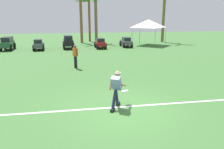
{
  "coord_description": "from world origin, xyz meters",
  "views": [
    {
      "loc": [
        -1.82,
        -7.39,
        3.37
      ],
      "look_at": [
        -0.08,
        1.73,
        0.9
      ],
      "focal_mm": 35.0,
      "sensor_mm": 36.0,
      "label": 1
    }
  ],
  "objects_px": {
    "parked_car_slot_d": "(100,43)",
    "palm_tree_far_left": "(81,14)",
    "frisbee_in_flight": "(125,91)",
    "parked_car_slot_e": "(126,42)",
    "parked_car_slot_b": "(38,44)",
    "event_tent": "(149,23)",
    "teammate_near_sideline": "(75,54)",
    "palm_tree_far_right": "(164,14)",
    "palm_tree_left_of_centre": "(89,15)",
    "parked_car_slot_c": "(68,42)",
    "palm_tree_right_of_centre": "(96,12)",
    "parked_car_slot_a": "(7,43)",
    "frisbee_thrower": "(116,87)"
  },
  "relations": [
    {
      "from": "parked_car_slot_d",
      "to": "palm_tree_far_left",
      "type": "bearing_deg",
      "value": 106.9
    },
    {
      "from": "frisbee_in_flight",
      "to": "parked_car_slot_e",
      "type": "xyz_separation_m",
      "value": [
        4.26,
        16.41,
        0.04
      ]
    },
    {
      "from": "parked_car_slot_b",
      "to": "event_tent",
      "type": "distance_m",
      "value": 12.93
    },
    {
      "from": "teammate_near_sideline",
      "to": "parked_car_slot_d",
      "type": "xyz_separation_m",
      "value": [
        2.93,
        9.18,
        -0.38
      ]
    },
    {
      "from": "teammate_near_sideline",
      "to": "palm_tree_far_right",
      "type": "relative_size",
      "value": 0.24
    },
    {
      "from": "palm_tree_far_right",
      "to": "event_tent",
      "type": "bearing_deg",
      "value": -138.43
    },
    {
      "from": "frisbee_in_flight",
      "to": "parked_car_slot_e",
      "type": "height_order",
      "value": "parked_car_slot_e"
    },
    {
      "from": "teammate_near_sideline",
      "to": "palm_tree_left_of_centre",
      "type": "xyz_separation_m",
      "value": [
        2.41,
        16.27,
        2.64
      ]
    },
    {
      "from": "parked_car_slot_c",
      "to": "parked_car_slot_e",
      "type": "height_order",
      "value": "parked_car_slot_c"
    },
    {
      "from": "parked_car_slot_e",
      "to": "palm_tree_right_of_centre",
      "type": "relative_size",
      "value": 0.31
    },
    {
      "from": "parked_car_slot_a",
      "to": "palm_tree_right_of_centre",
      "type": "relative_size",
      "value": 0.34
    },
    {
      "from": "event_tent",
      "to": "frisbee_thrower",
      "type": "bearing_deg",
      "value": -113.29
    },
    {
      "from": "palm_tree_right_of_centre",
      "to": "parked_car_slot_e",
      "type": "bearing_deg",
      "value": -62.98
    },
    {
      "from": "parked_car_slot_c",
      "to": "parked_car_slot_d",
      "type": "bearing_deg",
      "value": -7.55
    },
    {
      "from": "frisbee_in_flight",
      "to": "parked_car_slot_d",
      "type": "bearing_deg",
      "value": 85.69
    },
    {
      "from": "frisbee_thrower",
      "to": "palm_tree_right_of_centre",
      "type": "relative_size",
      "value": 0.2
    },
    {
      "from": "event_tent",
      "to": "palm_tree_far_right",
      "type": "bearing_deg",
      "value": 41.57
    },
    {
      "from": "parked_car_slot_b",
      "to": "palm_tree_left_of_centre",
      "type": "xyz_separation_m",
      "value": [
        5.98,
        7.1,
        3.01
      ]
    },
    {
      "from": "frisbee_in_flight",
      "to": "palm_tree_right_of_centre",
      "type": "distance_m",
      "value": 22.17
    },
    {
      "from": "parked_car_slot_a",
      "to": "palm_tree_far_right",
      "type": "bearing_deg",
      "value": 12.08
    },
    {
      "from": "parked_car_slot_e",
      "to": "frisbee_thrower",
      "type": "bearing_deg",
      "value": -105.61
    },
    {
      "from": "parked_car_slot_b",
      "to": "palm_tree_right_of_centre",
      "type": "height_order",
      "value": "palm_tree_right_of_centre"
    },
    {
      "from": "frisbee_in_flight",
      "to": "palm_tree_left_of_centre",
      "type": "bearing_deg",
      "value": 88.3
    },
    {
      "from": "frisbee_in_flight",
      "to": "parked_car_slot_e",
      "type": "distance_m",
      "value": 16.95
    },
    {
      "from": "frisbee_thrower",
      "to": "parked_car_slot_a",
      "type": "distance_m",
      "value": 18.52
    },
    {
      "from": "parked_car_slot_d",
      "to": "parked_car_slot_b",
      "type": "bearing_deg",
      "value": -179.9
    },
    {
      "from": "frisbee_in_flight",
      "to": "palm_tree_far_left",
      "type": "xyz_separation_m",
      "value": [
        -0.49,
        21.4,
        3.11
      ]
    },
    {
      "from": "event_tent",
      "to": "teammate_near_sideline",
      "type": "bearing_deg",
      "value": -129.43
    },
    {
      "from": "parked_car_slot_b",
      "to": "event_tent",
      "type": "relative_size",
      "value": 0.68
    },
    {
      "from": "parked_car_slot_a",
      "to": "parked_car_slot_b",
      "type": "bearing_deg",
      "value": -10.12
    },
    {
      "from": "palm_tree_right_of_centre",
      "to": "event_tent",
      "type": "distance_m",
      "value": 7.31
    },
    {
      "from": "frisbee_thrower",
      "to": "frisbee_in_flight",
      "type": "height_order",
      "value": "frisbee_thrower"
    },
    {
      "from": "frisbee_in_flight",
      "to": "teammate_near_sideline",
      "type": "xyz_separation_m",
      "value": [
        -1.73,
        6.67,
        0.42
      ]
    },
    {
      "from": "parked_car_slot_d",
      "to": "event_tent",
      "type": "bearing_deg",
      "value": 16.8
    },
    {
      "from": "parked_car_slot_d",
      "to": "palm_tree_far_right",
      "type": "height_order",
      "value": "palm_tree_far_right"
    },
    {
      "from": "parked_car_slot_b",
      "to": "parked_car_slot_c",
      "type": "xyz_separation_m",
      "value": [
        3.05,
        0.47,
        0.18
      ]
    },
    {
      "from": "parked_car_slot_e",
      "to": "parked_car_slot_c",
      "type": "bearing_deg",
      "value": -179.09
    },
    {
      "from": "parked_car_slot_d",
      "to": "palm_tree_far_left",
      "type": "height_order",
      "value": "palm_tree_far_left"
    },
    {
      "from": "parked_car_slot_b",
      "to": "parked_car_slot_e",
      "type": "xyz_separation_m",
      "value": [
        9.55,
        0.57,
        0.0
      ]
    },
    {
      "from": "parked_car_slot_d",
      "to": "frisbee_thrower",
      "type": "bearing_deg",
      "value": -95.66
    },
    {
      "from": "parked_car_slot_c",
      "to": "event_tent",
      "type": "bearing_deg",
      "value": 8.31
    },
    {
      "from": "parked_car_slot_b",
      "to": "parked_car_slot_e",
      "type": "distance_m",
      "value": 9.57
    },
    {
      "from": "frisbee_thrower",
      "to": "teammate_near_sideline",
      "type": "relative_size",
      "value": 0.9
    },
    {
      "from": "frisbee_thrower",
      "to": "frisbee_in_flight",
      "type": "xyz_separation_m",
      "value": [
        0.4,
        0.28,
        -0.27
      ]
    },
    {
      "from": "event_tent",
      "to": "palm_tree_far_left",
      "type": "bearing_deg",
      "value": 154.79
    },
    {
      "from": "parked_car_slot_b",
      "to": "parked_car_slot_c",
      "type": "relative_size",
      "value": 0.94
    },
    {
      "from": "parked_car_slot_a",
      "to": "event_tent",
      "type": "relative_size",
      "value": 0.73
    },
    {
      "from": "frisbee_in_flight",
      "to": "frisbee_thrower",
      "type": "bearing_deg",
      "value": -144.8
    },
    {
      "from": "palm_tree_left_of_centre",
      "to": "event_tent",
      "type": "xyz_separation_m",
      "value": [
        6.66,
        -5.23,
        -1.01
      ]
    },
    {
      "from": "frisbee_thrower",
      "to": "teammate_near_sideline",
      "type": "xyz_separation_m",
      "value": [
        -1.33,
        6.95,
        0.15
      ]
    }
  ]
}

